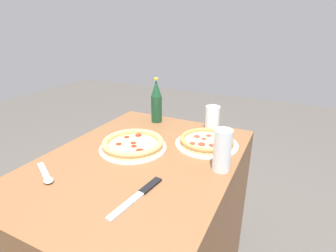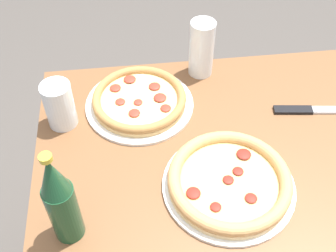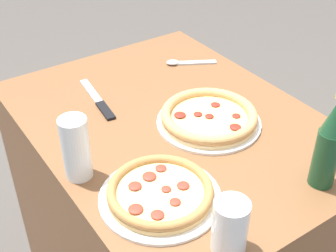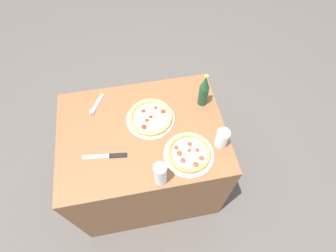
% 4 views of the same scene
% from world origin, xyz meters
% --- Properties ---
extents(table, '(0.96, 0.72, 0.78)m').
position_xyz_m(table, '(0.00, 0.00, 0.39)').
color(table, brown).
rests_on(table, ground_plane).
extents(pizza_margherita, '(0.28, 0.28, 0.04)m').
position_xyz_m(pizza_margherita, '(0.06, 0.07, 0.80)').
color(pizza_margherita, white).
rests_on(pizza_margherita, table).
extents(pizza_veggie, '(0.27, 0.27, 0.04)m').
position_xyz_m(pizza_veggie, '(0.23, -0.20, 0.80)').
color(pizza_veggie, white).
rests_on(pizza_veggie, table).
extents(glass_lemonade, '(0.07, 0.07, 0.12)m').
position_xyz_m(glass_lemonade, '(0.42, -0.16, 0.83)').
color(glass_lemonade, white).
rests_on(glass_lemonade, table).
extents(glass_iced_tea, '(0.06, 0.06, 0.16)m').
position_xyz_m(glass_iced_tea, '(0.06, -0.31, 0.85)').
color(glass_iced_tea, white).
rests_on(glass_iced_tea, table).
extents(beer_bottle, '(0.06, 0.06, 0.24)m').
position_xyz_m(beer_bottle, '(0.39, 0.13, 0.89)').
color(beer_bottle, '#194728').
rests_on(beer_bottle, table).
extents(knife, '(0.24, 0.05, 0.01)m').
position_xyz_m(knife, '(-0.20, -0.13, 0.78)').
color(knife, black).
rests_on(knife, table).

